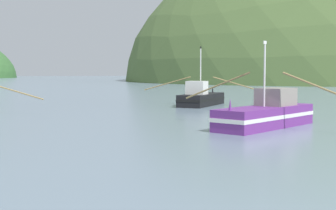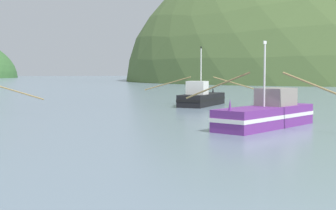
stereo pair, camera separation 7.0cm
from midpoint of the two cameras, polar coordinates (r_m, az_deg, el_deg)
The scene contains 2 objects.
fishing_boat_purple at distance 33.08m, azimuth 11.34°, elevation -1.02°, with size 9.37×9.78×5.68m.
fishing_boat_black at distance 52.14m, azimuth 3.81°, elevation 0.82°, with size 11.95×8.31×6.24m.
Camera 1 is at (-5.44, -8.89, 3.80)m, focal length 52.48 mm.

